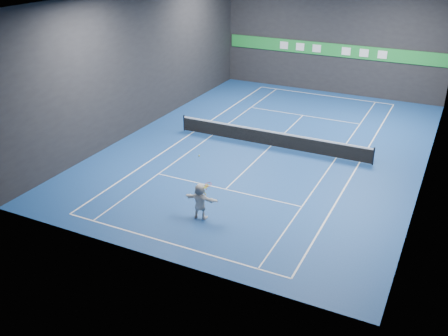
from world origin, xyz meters
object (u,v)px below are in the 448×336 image
at_px(player, 200,201).
at_px(tennis_racket, 208,186).
at_px(tennis_ball, 199,156).
at_px(tennis_net, 271,138).

relative_size(player, tennis_racket, 2.59).
bearing_deg(tennis_ball, player, -60.89).
relative_size(player, tennis_net, 0.14).
distance_m(player, tennis_ball, 2.18).
xyz_separation_m(player, tennis_ball, (-0.11, 0.19, 2.17)).
bearing_deg(tennis_net, player, -88.83).
height_order(player, tennis_net, player).
relative_size(player, tennis_ball, 25.31).
bearing_deg(player, tennis_racket, -177.19).
xyz_separation_m(tennis_net, tennis_racket, (0.56, -9.40, 1.18)).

